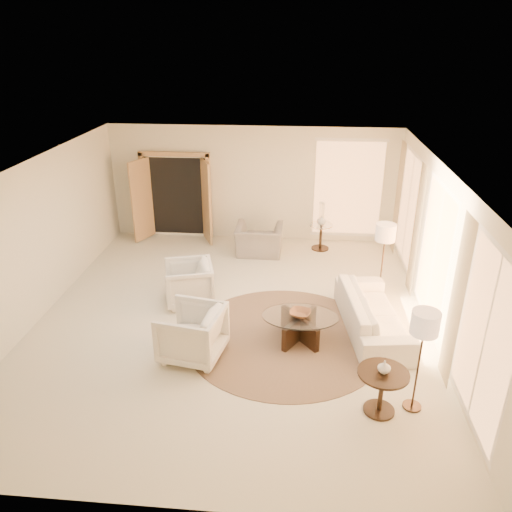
# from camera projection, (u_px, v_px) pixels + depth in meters

# --- Properties ---
(room) EXTENTS (7.04, 8.04, 2.83)m
(room) POSITION_uv_depth(u_px,v_px,m) (231.00, 249.00, 8.54)
(room) COLOR beige
(room) RESTS_ON ground
(windows_right) EXTENTS (0.10, 6.40, 2.40)m
(windows_right) POSITION_uv_depth(u_px,v_px,m) (435.00, 256.00, 8.36)
(windows_right) COLOR #FFAE66
(windows_right) RESTS_ON room
(window_back_corner) EXTENTS (1.70, 0.10, 2.40)m
(window_back_corner) POSITION_uv_depth(u_px,v_px,m) (348.00, 189.00, 11.96)
(window_back_corner) COLOR #FFAE66
(window_back_corner) RESTS_ON room
(curtains_right) EXTENTS (0.06, 5.20, 2.60)m
(curtains_right) POSITION_uv_depth(u_px,v_px,m) (420.00, 239.00, 9.21)
(curtains_right) COLOR tan
(curtains_right) RESTS_ON room
(french_doors) EXTENTS (1.95, 0.66, 2.16)m
(french_doors) POSITION_uv_depth(u_px,v_px,m) (176.00, 197.00, 12.30)
(french_doors) COLOR tan
(french_doors) RESTS_ON room
(area_rug) EXTENTS (4.23, 4.23, 0.01)m
(area_rug) POSITION_uv_depth(u_px,v_px,m) (285.00, 337.00, 8.55)
(area_rug) COLOR #443123
(area_rug) RESTS_ON room
(sofa) EXTENTS (1.21, 2.42, 0.68)m
(sofa) POSITION_uv_depth(u_px,v_px,m) (373.00, 313.00, 8.64)
(sofa) COLOR white
(sofa) RESTS_ON room
(armchair_left) EXTENTS (1.02, 1.06, 0.90)m
(armchair_left) POSITION_uv_depth(u_px,v_px,m) (189.00, 281.00, 9.51)
(armchair_left) COLOR white
(armchair_left) RESTS_ON room
(armchair_right) EXTENTS (1.02, 1.07, 0.95)m
(armchair_right) POSITION_uv_depth(u_px,v_px,m) (192.00, 331.00, 7.88)
(armchair_right) COLOR white
(armchair_right) RESTS_ON room
(accent_chair) EXTENTS (1.08, 0.71, 0.94)m
(accent_chair) POSITION_uv_depth(u_px,v_px,m) (259.00, 235.00, 11.60)
(accent_chair) COLOR gray
(accent_chair) RESTS_ON room
(coffee_table) EXTENTS (1.35, 1.35, 0.47)m
(coffee_table) POSITION_uv_depth(u_px,v_px,m) (300.00, 325.00, 8.39)
(coffee_table) COLOR black
(coffee_table) RESTS_ON room
(end_table) EXTENTS (0.69, 0.69, 0.65)m
(end_table) POSITION_uv_depth(u_px,v_px,m) (382.00, 385.00, 6.72)
(end_table) COLOR black
(end_table) RESTS_ON room
(side_table) EXTENTS (0.54, 0.54, 0.63)m
(side_table) POSITION_uv_depth(u_px,v_px,m) (321.00, 234.00, 11.91)
(side_table) COLOR black
(side_table) RESTS_ON room
(floor_lamp_near) EXTENTS (0.38, 0.38, 1.55)m
(floor_lamp_near) POSITION_uv_depth(u_px,v_px,m) (385.00, 236.00, 9.28)
(floor_lamp_near) COLOR black
(floor_lamp_near) RESTS_ON room
(floor_lamp_far) EXTENTS (0.37, 0.37, 1.53)m
(floor_lamp_far) POSITION_uv_depth(u_px,v_px,m) (425.00, 327.00, 6.44)
(floor_lamp_far) COLOR black
(floor_lamp_far) RESTS_ON room
(bowl) EXTENTS (0.42, 0.42, 0.09)m
(bowl) POSITION_uv_depth(u_px,v_px,m) (300.00, 313.00, 8.30)
(bowl) COLOR brown
(bowl) RESTS_ON coffee_table
(end_vase) EXTENTS (0.23, 0.23, 0.18)m
(end_vase) POSITION_uv_depth(u_px,v_px,m) (384.00, 367.00, 6.60)
(end_vase) COLOR silver
(end_vase) RESTS_ON end_table
(side_vase) EXTENTS (0.23, 0.23, 0.23)m
(side_vase) POSITION_uv_depth(u_px,v_px,m) (322.00, 220.00, 11.76)
(side_vase) COLOR silver
(side_vase) RESTS_ON side_table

